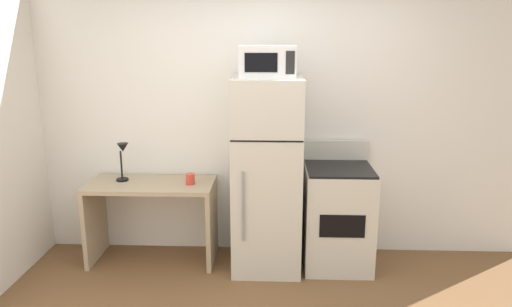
{
  "coord_description": "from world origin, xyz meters",
  "views": [
    {
      "loc": [
        0.05,
        -2.7,
        2.04
      ],
      "look_at": [
        -0.1,
        1.1,
        1.1
      ],
      "focal_mm": 33.47,
      "sensor_mm": 36.0,
      "label": 1
    }
  ],
  "objects_px": {
    "oven_range": "(338,216)",
    "coffee_mug": "(190,179)",
    "refrigerator": "(267,175)",
    "desk": "(152,206)",
    "microwave": "(268,61)",
    "desk_lamp": "(123,155)"
  },
  "relations": [
    {
      "from": "desk",
      "to": "oven_range",
      "type": "height_order",
      "value": "oven_range"
    },
    {
      "from": "oven_range",
      "to": "coffee_mug",
      "type": "bearing_deg",
      "value": -179.95
    },
    {
      "from": "desk",
      "to": "coffee_mug",
      "type": "relative_size",
      "value": 11.93
    },
    {
      "from": "desk_lamp",
      "to": "microwave",
      "type": "height_order",
      "value": "microwave"
    },
    {
      "from": "refrigerator",
      "to": "oven_range",
      "type": "relative_size",
      "value": 1.55
    },
    {
      "from": "coffee_mug",
      "to": "refrigerator",
      "type": "xyz_separation_m",
      "value": [
        0.69,
        -0.03,
        0.05
      ]
    },
    {
      "from": "refrigerator",
      "to": "microwave",
      "type": "height_order",
      "value": "microwave"
    },
    {
      "from": "refrigerator",
      "to": "oven_range",
      "type": "distance_m",
      "value": 0.74
    },
    {
      "from": "refrigerator",
      "to": "desk",
      "type": "bearing_deg",
      "value": 176.81
    },
    {
      "from": "desk_lamp",
      "to": "coffee_mug",
      "type": "relative_size",
      "value": 3.72
    },
    {
      "from": "desk",
      "to": "oven_range",
      "type": "bearing_deg",
      "value": -1.04
    },
    {
      "from": "desk",
      "to": "desk_lamp",
      "type": "distance_m",
      "value": 0.53
    },
    {
      "from": "desk",
      "to": "desk_lamp",
      "type": "xyz_separation_m",
      "value": [
        -0.25,
        0.04,
        0.47
      ]
    },
    {
      "from": "microwave",
      "to": "oven_range",
      "type": "xyz_separation_m",
      "value": [
        0.63,
        0.05,
        -1.37
      ]
    },
    {
      "from": "coffee_mug",
      "to": "refrigerator",
      "type": "height_order",
      "value": "refrigerator"
    },
    {
      "from": "desk",
      "to": "refrigerator",
      "type": "distance_m",
      "value": 1.1
    },
    {
      "from": "desk_lamp",
      "to": "refrigerator",
      "type": "distance_m",
      "value": 1.32
    },
    {
      "from": "desk_lamp",
      "to": "oven_range",
      "type": "height_order",
      "value": "desk_lamp"
    },
    {
      "from": "refrigerator",
      "to": "coffee_mug",
      "type": "bearing_deg",
      "value": 177.75
    },
    {
      "from": "refrigerator",
      "to": "microwave",
      "type": "bearing_deg",
      "value": -89.69
    },
    {
      "from": "desk_lamp",
      "to": "oven_range",
      "type": "relative_size",
      "value": 0.32
    },
    {
      "from": "refrigerator",
      "to": "desk_lamp",
      "type": "bearing_deg",
      "value": 175.72
    }
  ]
}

